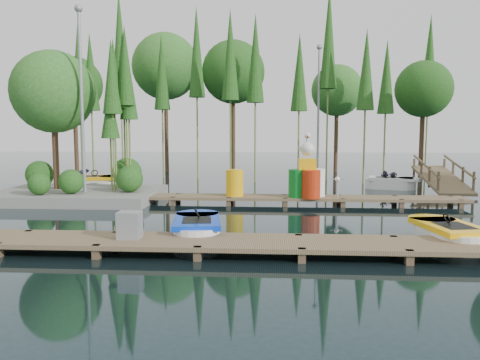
# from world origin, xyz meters

# --- Properties ---
(ground_plane) EXTENTS (90.00, 90.00, 0.00)m
(ground_plane) POSITION_xyz_m (0.00, 0.00, 0.00)
(ground_plane) COLOR #1B2F33
(near_dock) EXTENTS (18.00, 1.50, 0.50)m
(near_dock) POSITION_xyz_m (0.00, -4.50, 0.23)
(near_dock) COLOR brown
(near_dock) RESTS_ON ground
(far_dock) EXTENTS (15.00, 1.20, 0.50)m
(far_dock) POSITION_xyz_m (1.00, 2.50, 0.23)
(far_dock) COLOR brown
(far_dock) RESTS_ON ground
(island) EXTENTS (6.20, 4.20, 6.75)m
(island) POSITION_xyz_m (-6.30, 3.29, 3.18)
(island) COLOR gray
(island) RESTS_ON ground
(tree_screen) EXTENTS (34.42, 18.53, 10.31)m
(tree_screen) POSITION_xyz_m (-2.04, 10.60, 6.12)
(tree_screen) COLOR #48301E
(tree_screen) RESTS_ON ground
(lamp_island) EXTENTS (0.30, 0.30, 7.25)m
(lamp_island) POSITION_xyz_m (-5.50, 2.50, 4.26)
(lamp_island) COLOR gray
(lamp_island) RESTS_ON ground
(lamp_rear) EXTENTS (0.30, 0.30, 7.25)m
(lamp_rear) POSITION_xyz_m (4.00, 11.00, 4.26)
(lamp_rear) COLOR gray
(lamp_rear) RESTS_ON ground
(ramp) EXTENTS (1.50, 3.94, 1.49)m
(ramp) POSITION_xyz_m (9.00, 6.50, 0.59)
(ramp) COLOR brown
(ramp) RESTS_ON ground
(boat_blue) EXTENTS (1.46, 2.63, 0.84)m
(boat_blue) POSITION_xyz_m (-0.32, -3.19, 0.24)
(boat_blue) COLOR white
(boat_blue) RESTS_ON ground
(boat_yellow_near) EXTENTS (1.55, 2.62, 0.83)m
(boat_yellow_near) POSITION_xyz_m (5.67, -3.42, 0.24)
(boat_yellow_near) COLOR white
(boat_yellow_near) RESTS_ON ground
(boat_yellow_far) EXTENTS (3.13, 1.81, 1.48)m
(boat_yellow_far) POSITION_xyz_m (-6.71, 6.32, 0.31)
(boat_yellow_far) COLOR white
(boat_yellow_far) RESTS_ON ground
(boat_white_far) EXTENTS (2.76, 1.79, 1.20)m
(boat_white_far) POSITION_xyz_m (7.10, 7.51, 0.27)
(boat_white_far) COLOR white
(boat_white_far) RESTS_ON ground
(utility_cabinet) EXTENTS (0.49, 0.42, 0.60)m
(utility_cabinet) POSITION_xyz_m (-1.62, -4.50, 0.60)
(utility_cabinet) COLOR gray
(utility_cabinet) RESTS_ON near_dock
(yellow_barrel) EXTENTS (0.65, 0.65, 0.97)m
(yellow_barrel) POSITION_xyz_m (0.17, 2.50, 0.78)
(yellow_barrel) COLOR #FFB70D
(yellow_barrel) RESTS_ON far_dock
(drum_cluster) EXTENTS (1.34, 1.23, 2.32)m
(drum_cluster) POSITION_xyz_m (2.83, 2.34, 0.98)
(drum_cluster) COLOR #0C711E
(drum_cluster) RESTS_ON far_dock
(seagull_post) EXTENTS (0.46, 0.25, 0.73)m
(seagull_post) POSITION_xyz_m (3.90, 2.50, 0.80)
(seagull_post) COLOR gray
(seagull_post) RESTS_ON far_dock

